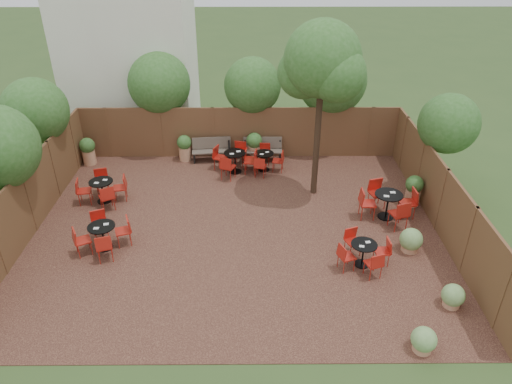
{
  "coord_description": "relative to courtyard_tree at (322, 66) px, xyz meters",
  "views": [
    {
      "loc": [
        0.51,
        -11.85,
        8.19
      ],
      "look_at": [
        0.59,
        0.5,
        1.0
      ],
      "focal_mm": 33.53,
      "sensor_mm": 36.0,
      "label": 1
    }
  ],
  "objects": [
    {
      "name": "neighbour_building",
      "position": [
        -7.05,
        5.85,
        -0.34
      ],
      "size": [
        5.0,
        4.0,
        8.0
      ],
      "primitive_type": "cube",
      "color": "silver",
      "rests_on": "ground"
    },
    {
      "name": "ground",
      "position": [
        -2.55,
        -2.15,
        -4.34
      ],
      "size": [
        80.0,
        80.0,
        0.0
      ],
      "primitive_type": "plane",
      "color": "#354F23",
      "rests_on": "ground"
    },
    {
      "name": "park_bench_right",
      "position": [
        -1.68,
        2.47,
        -3.85
      ],
      "size": [
        1.47,
        0.48,
        0.9
      ],
      "rotation": [
        0.0,
        0.0,
        -0.01
      ],
      "color": "brown",
      "rests_on": "courtyard_paving"
    },
    {
      "name": "courtyard_paving",
      "position": [
        -2.55,
        -2.15,
        -4.33
      ],
      "size": [
        12.0,
        10.0,
        0.02
      ],
      "primitive_type": "cube",
      "color": "black",
      "rests_on": "ground"
    },
    {
      "name": "park_bench_left",
      "position": [
        -3.61,
        2.47,
        -3.86
      ],
      "size": [
        1.49,
        0.62,
        0.9
      ],
      "rotation": [
        0.0,
        0.0,
        0.11
      ],
      "color": "brown",
      "rests_on": "courtyard_paving"
    },
    {
      "name": "fence_right",
      "position": [
        3.45,
        -2.15,
        -3.34
      ],
      "size": [
        0.08,
        10.0,
        2.0
      ],
      "primitive_type": "cube",
      "color": "brown",
      "rests_on": "ground"
    },
    {
      "name": "low_shrubs",
      "position": [
        2.24,
        -4.88,
        -4.01
      ],
      "size": [
        1.68,
        4.15,
        0.69
      ],
      "color": "tan",
      "rests_on": "courtyard_paving"
    },
    {
      "name": "fence_back",
      "position": [
        -2.55,
        2.85,
        -3.34
      ],
      "size": [
        12.0,
        0.08,
        2.0
      ],
      "primitive_type": "cube",
      "color": "brown",
      "rests_on": "ground"
    },
    {
      "name": "overhang_foliage",
      "position": [
        -4.43,
        0.86,
        -1.65
      ],
      "size": [
        15.36,
        10.73,
        2.62
      ],
      "color": "#29571C",
      "rests_on": "ground"
    },
    {
      "name": "courtyard_tree",
      "position": [
        0.0,
        0.0,
        0.0
      ],
      "size": [
        2.54,
        2.44,
        5.66
      ],
      "rotation": [
        0.0,
        0.0,
        -0.03
      ],
      "color": "black",
      "rests_on": "courtyard_paving"
    },
    {
      "name": "bistro_tables",
      "position": [
        -2.32,
        -0.93,
        -3.88
      ],
      "size": [
        10.69,
        6.97,
        0.96
      ],
      "color": "black",
      "rests_on": "courtyard_paving"
    },
    {
      "name": "planters",
      "position": [
        -2.89,
        1.65,
        -3.76
      ],
      "size": [
        11.87,
        3.92,
        1.08
      ],
      "color": "tan",
      "rests_on": "courtyard_paving"
    },
    {
      "name": "fence_left",
      "position": [
        -8.55,
        -2.15,
        -3.34
      ],
      "size": [
        0.08,
        10.0,
        2.0
      ],
      "primitive_type": "cube",
      "color": "brown",
      "rests_on": "ground"
    }
  ]
}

